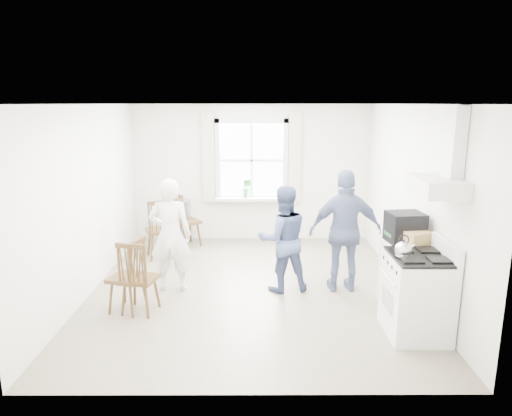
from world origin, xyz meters
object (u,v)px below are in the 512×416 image
at_px(windsor_chair_a, 160,223).
at_px(stereo_stack, 405,227).
at_px(low_cabinet, 403,275).
at_px(windsor_chair_c, 133,268).
at_px(windsor_chair_b, 135,271).
at_px(person_mid, 283,239).
at_px(person_left, 170,235).
at_px(gas_stove, 417,294).
at_px(person_right, 345,231).

bearing_deg(windsor_chair_a, stereo_stack, -29.01).
bearing_deg(low_cabinet, windsor_chair_c, -178.16).
xyz_separation_m(windsor_chair_b, person_mid, (1.88, 0.80, 0.16)).
relative_size(stereo_stack, person_left, 0.29).
bearing_deg(windsor_chair_a, windsor_chair_c, -88.25).
distance_m(gas_stove, low_cabinet, 0.70).
xyz_separation_m(windsor_chair_a, person_mid, (1.99, -1.33, 0.12)).
distance_m(low_cabinet, windsor_chair_b, 3.41).
distance_m(person_mid, person_right, 0.88).
bearing_deg(low_cabinet, person_mid, 159.10).
height_order(gas_stove, windsor_chair_a, gas_stove).
xyz_separation_m(low_cabinet, windsor_chair_c, (-3.45, -0.11, 0.14)).
xyz_separation_m(stereo_stack, windsor_chair_a, (-3.48, 1.93, -0.45)).
bearing_deg(person_mid, windsor_chair_b, 11.42).
distance_m(windsor_chair_a, windsor_chair_c, 2.02).
bearing_deg(gas_stove, windsor_chair_a, 142.87).
height_order(stereo_stack, person_right, person_right).
bearing_deg(windsor_chair_a, gas_stove, -37.13).
bearing_deg(gas_stove, stereo_stack, 86.80).
xyz_separation_m(gas_stove, person_left, (-3.03, 1.30, 0.32)).
relative_size(gas_stove, person_mid, 0.74).
relative_size(gas_stove, stereo_stack, 2.41).
distance_m(stereo_stack, windsor_chair_a, 4.01).
height_order(gas_stove, person_mid, person_mid).
bearing_deg(windsor_chair_b, person_left, 69.77).
bearing_deg(person_left, gas_stove, 156.03).
height_order(stereo_stack, windsor_chair_b, stereo_stack).
relative_size(windsor_chair_b, person_mid, 0.64).
height_order(gas_stove, person_right, person_right).
relative_size(windsor_chair_b, person_right, 0.56).
relative_size(windsor_chair_a, person_mid, 0.69).
distance_m(low_cabinet, person_mid, 1.66).
distance_m(gas_stove, stereo_stack, 0.91).
xyz_separation_m(windsor_chair_a, windsor_chair_c, (0.06, -2.02, -0.05)).
height_order(windsor_chair_a, person_mid, person_mid).
height_order(windsor_chair_a, person_left, person_left).
bearing_deg(windsor_chair_b, person_right, 16.25).
relative_size(person_mid, person_right, 0.87).
bearing_deg(gas_stove, windsor_chair_c, 170.12).
xyz_separation_m(windsor_chair_c, person_left, (0.35, 0.71, 0.22)).
distance_m(windsor_chair_b, person_left, 0.90).
height_order(low_cabinet, windsor_chair_c, windsor_chair_c).
bearing_deg(windsor_chair_b, person_mid, 23.06).
bearing_deg(person_mid, windsor_chair_c, 8.12).
bearing_deg(gas_stove, person_left, 156.78).
distance_m(gas_stove, person_left, 3.32).
xyz_separation_m(gas_stove, person_right, (-0.58, 1.28, 0.38)).
bearing_deg(low_cabinet, stereo_stack, -144.65).
height_order(stereo_stack, person_mid, person_mid).
bearing_deg(windsor_chair_b, stereo_stack, 3.33).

